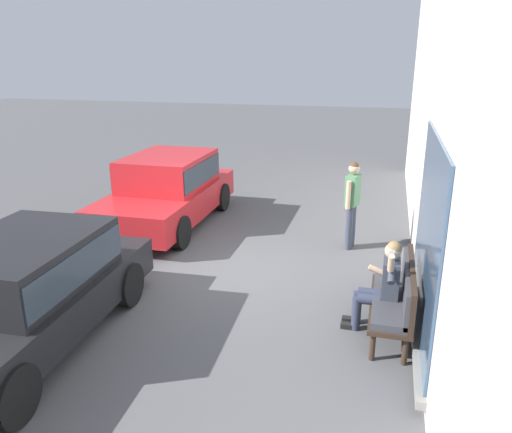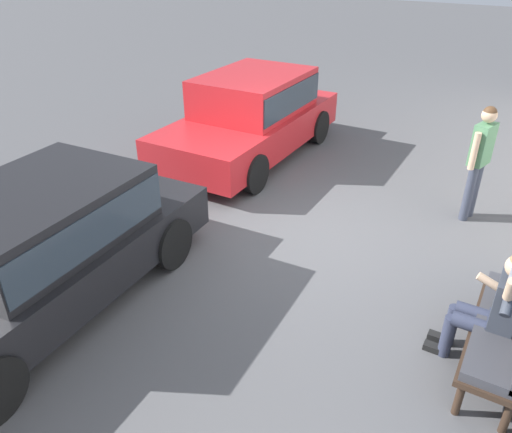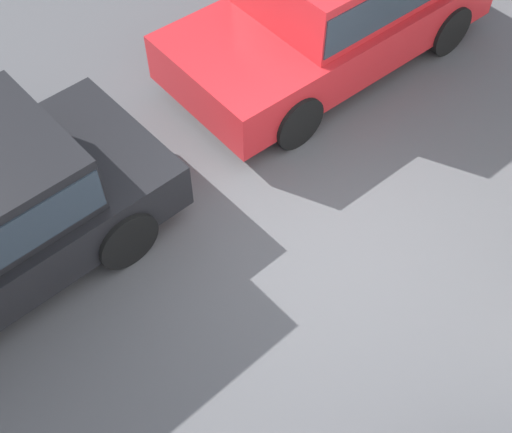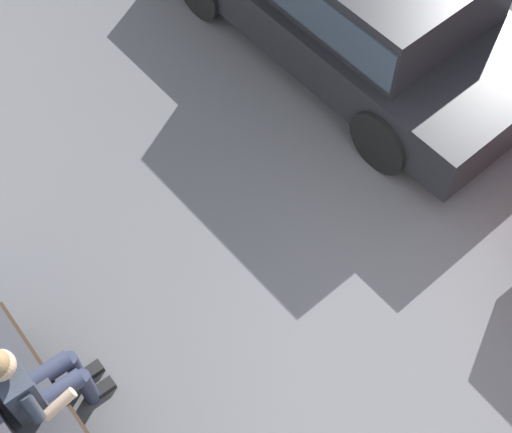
# 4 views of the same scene
# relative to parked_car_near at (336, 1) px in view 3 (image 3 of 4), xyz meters

# --- Properties ---
(ground_plane) EXTENTS (60.00, 60.00, 0.00)m
(ground_plane) POSITION_rel_parked_car_near_xyz_m (2.21, 2.08, -0.84)
(ground_plane) COLOR #4C4C4F
(parked_car_near) EXTENTS (4.26, 1.95, 1.55)m
(parked_car_near) POSITION_rel_parked_car_near_xyz_m (0.00, 0.00, 0.00)
(parked_car_near) COLOR red
(parked_car_near) RESTS_ON ground_plane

